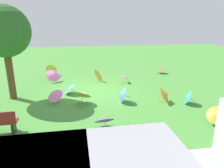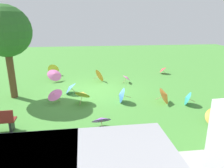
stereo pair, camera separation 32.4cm
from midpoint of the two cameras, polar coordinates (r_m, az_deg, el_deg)
ground at (r=12.25m, az=-4.10°, el=-1.76°), size 40.00×40.00×0.00m
shade_tree at (r=11.63m, az=-25.93°, el=12.45°), size 2.49×2.49×4.64m
parasol_orange_0 at (r=9.13m, az=27.14°, el=-7.56°), size 1.12×1.12×0.77m
parasol_orange_1 at (r=10.69m, az=14.99°, el=-2.93°), size 0.90×1.01×0.81m
parasol_pink_1 at (r=13.61m, az=4.68°, el=1.75°), size 0.59×0.64×0.57m
parasol_red_0 at (r=16.33m, az=13.87°, el=3.84°), size 0.70×0.73×0.56m
parasol_yellow_0 at (r=10.42m, az=-6.97°, el=-2.55°), size 1.00×0.97×0.78m
parasol_pink_3 at (r=14.28m, az=-14.47°, el=2.51°), size 1.22×1.19×0.84m
parasol_teal_0 at (r=10.83m, az=20.11°, el=-3.52°), size 0.69×0.77×0.68m
parasol_purple_1 at (r=8.06m, az=-1.74°, el=-9.40°), size 0.82×0.75×0.65m
parasol_blue_1 at (r=11.85m, az=-10.41°, el=-0.94°), size 0.79×0.91×0.68m
parasol_blue_2 at (r=10.44m, az=3.17°, el=-2.94°), size 0.74×0.78×0.78m
parasol_orange_4 at (r=13.92m, az=-2.49°, el=2.43°), size 0.84×0.96×0.84m
parasol_yellow_4 at (r=16.08m, az=-14.78°, el=3.88°), size 0.85×0.81×0.83m
parasol_pink_4 at (r=10.62m, az=-14.29°, el=-2.68°), size 1.02×1.01×0.71m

